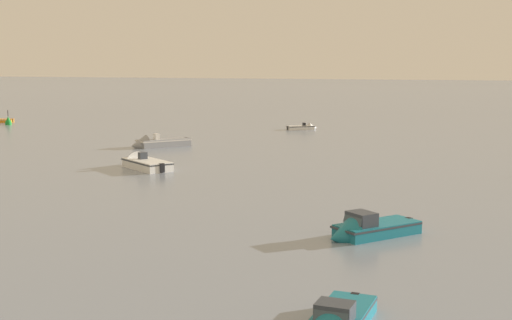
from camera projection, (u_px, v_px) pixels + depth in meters
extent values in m
cube|color=white|center=(300.00, 128.00, 91.20)|extent=(3.67, 3.38, 0.70)
cone|color=white|center=(313.00, 128.00, 91.75)|extent=(1.74, 1.78, 1.40)
cube|color=black|center=(301.00, 126.00, 91.18)|extent=(3.75, 3.46, 0.08)
cube|color=black|center=(304.00, 124.00, 91.29)|extent=(0.53, 0.56, 0.39)
cube|color=black|center=(288.00, 128.00, 90.67)|extent=(0.34, 0.35, 0.50)
cube|color=#33383F|center=(342.00, 314.00, 22.39)|extent=(1.59, 3.84, 0.08)
cube|color=#33383F|center=(335.00, 311.00, 21.56)|extent=(1.17, 0.90, 0.57)
cube|color=#384751|center=(331.00, 315.00, 21.14)|extent=(1.12, 0.21, 0.46)
cube|color=black|center=(355.00, 300.00, 24.14)|extent=(0.30, 0.23, 0.52)
cube|color=gray|center=(164.00, 144.00, 72.36)|extent=(5.01, 5.68, 1.06)
cone|color=gray|center=(139.00, 146.00, 70.90)|extent=(2.72, 2.62, 2.13)
cube|color=silver|center=(163.00, 140.00, 72.28)|extent=(5.12, 5.80, 0.12)
cube|color=silver|center=(156.00, 137.00, 71.82)|extent=(0.85, 0.80, 0.59)
cube|color=black|center=(186.00, 141.00, 73.71)|extent=(0.54, 0.52, 0.76)
cube|color=orange|center=(0.00, 121.00, 102.48)|extent=(3.94, 2.89, 0.72)
cube|color=silver|center=(0.00, 120.00, 102.44)|extent=(4.03, 2.95, 0.08)
cube|color=black|center=(12.00, 121.00, 102.55)|extent=(0.32, 0.35, 0.51)
cube|color=#197084|center=(377.00, 231.00, 34.53)|extent=(4.10, 4.64, 0.87)
cone|color=#197084|center=(342.00, 237.00, 33.34)|extent=(2.22, 2.14, 1.74)
cube|color=#33383F|center=(377.00, 225.00, 34.46)|extent=(4.18, 4.74, 0.10)
cube|color=#33383F|center=(362.00, 219.00, 33.88)|extent=(1.74, 1.67, 0.68)
cube|color=#384751|center=(353.00, 219.00, 33.60)|extent=(1.20, 0.98, 0.54)
cube|color=black|center=(409.00, 223.00, 35.64)|extent=(0.44, 0.42, 0.62)
cube|color=white|center=(147.00, 166.00, 56.53)|extent=(5.53, 4.59, 1.02)
cone|color=white|center=(133.00, 162.00, 58.71)|extent=(2.46, 2.59, 2.04)
cube|color=#33383F|center=(147.00, 161.00, 56.53)|extent=(5.65, 4.68, 0.11)
cube|color=#33383F|center=(143.00, 156.00, 57.06)|extent=(0.75, 0.82, 0.57)
cube|color=black|center=(162.00, 168.00, 54.48)|extent=(0.49, 0.51, 0.72)
cylinder|color=#198C2D|center=(8.00, 124.00, 98.44)|extent=(0.90, 0.90, 0.70)
cone|color=#198C2D|center=(8.00, 119.00, 98.35)|extent=(0.72, 0.72, 0.70)
cylinder|color=black|center=(8.00, 113.00, 98.24)|extent=(0.10, 0.10, 0.90)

